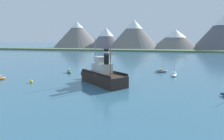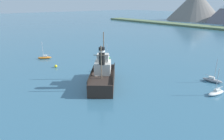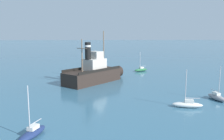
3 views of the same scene
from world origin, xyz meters
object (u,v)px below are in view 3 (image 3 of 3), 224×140
Objects in this scene: mooring_buoy at (86,69)px; sailboat_grey at (217,97)px; sailboat_green at (141,70)px; sailboat_white at (187,104)px; sailboat_navy at (32,133)px; sailboat_orange at (91,64)px; old_tugboat at (95,73)px.

sailboat_grey is at bearing 35.11° from mooring_buoy.
sailboat_green is at bearing -166.04° from sailboat_grey.
sailboat_white is at bearing 2.04° from sailboat_green.
sailboat_green is (-37.49, 16.30, 0.00)m from sailboat_navy.
sailboat_orange is 1.00× the size of sailboat_white.
sailboat_navy is 19.12m from sailboat_white.
sailboat_orange is at bearing -175.95° from old_tugboat.
old_tugboat is at bearing -127.02° from sailboat_grey.
old_tugboat is 17.11m from sailboat_green.
sailboat_orange is 44.32m from sailboat_white.
sailboat_grey is (13.38, 17.74, -1.40)m from old_tugboat.
mooring_buoy is (-32.43, -15.05, -0.07)m from sailboat_white.
sailboat_grey is at bearing 26.74° from sailboat_orange.
sailboat_navy reaches higher than mooring_buoy.
sailboat_white is (-8.02, 17.36, 0.00)m from sailboat_navy.
mooring_buoy is (9.60, -0.98, -0.07)m from sailboat_orange.
sailboat_navy is at bearing -11.66° from old_tugboat.
sailboat_green is at bearing 156.50° from sailboat_navy.
sailboat_navy is 50.16m from sailboat_orange.
sailboat_green is (-12.84, 11.22, -1.40)m from old_tugboat.
sailboat_white is (42.03, 14.07, 0.00)m from sailboat_orange.
mooring_buoy is at bearing -144.89° from sailboat_grey.
sailboat_white reaches higher than mooring_buoy.
old_tugboat is 2.66× the size of sailboat_orange.
sailboat_green is at bearing 138.86° from old_tugboat.
mooring_buoy is (-15.81, -2.78, -1.48)m from old_tugboat.
sailboat_navy is at bearing -3.76° from sailboat_orange.
sailboat_white is (3.25, -5.47, 0.00)m from sailboat_grey.
sailboat_orange is 43.43m from sailboat_grey.
sailboat_white is 6.93× the size of mooring_buoy.
sailboat_grey is at bearing 120.72° from sailboat_white.
sailboat_grey is 6.93× the size of mooring_buoy.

